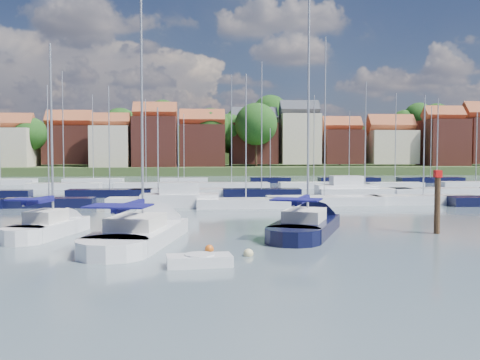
{
  "coord_description": "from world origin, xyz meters",
  "views": [
    {
      "loc": [
        -3.37,
        -28.8,
        5.0
      ],
      "look_at": [
        -0.23,
        14.0,
        2.75
      ],
      "focal_mm": 40.0,
      "sensor_mm": 36.0,
      "label": 1
    }
  ],
  "objects": [
    {
      "name": "marina_field",
      "position": [
        1.91,
        35.15,
        0.43
      ],
      "size": [
        79.62,
        41.41,
        15.93
      ],
      "color": "white",
      "rests_on": "ground"
    },
    {
      "name": "far_shore_town",
      "position": [
        2.23,
        132.67,
        4.61
      ],
      "size": [
        212.46,
        90.0,
        22.27
      ],
      "color": "#374B25",
      "rests_on": "ground"
    },
    {
      "name": "buoy_b",
      "position": [
        -6.44,
        -3.28,
        0.0
      ],
      "size": [
        0.42,
        0.42,
        0.42
      ],
      "primitive_type": "sphere",
      "color": "beige",
      "rests_on": "ground"
    },
    {
      "name": "sailboat_left",
      "position": [
        -12.25,
        4.68,
        0.37
      ],
      "size": [
        4.54,
        9.39,
        12.46
      ],
      "rotation": [
        0.0,
        0.0,
        1.33
      ],
      "color": "white",
      "rests_on": "ground"
    },
    {
      "name": "buoy_e",
      "position": [
        2.56,
        6.01,
        0.0
      ],
      "size": [
        0.47,
        0.47,
        0.47
      ],
      "primitive_type": "sphere",
      "color": "#D85914",
      "rests_on": "ground"
    },
    {
      "name": "buoy_d",
      "position": [
        -1.1,
        -3.4,
        0.0
      ],
      "size": [
        0.49,
        0.49,
        0.49
      ],
      "primitive_type": "sphere",
      "color": "beige",
      "rests_on": "ground"
    },
    {
      "name": "buoy_c",
      "position": [
        -2.97,
        -2.05,
        0.0
      ],
      "size": [
        0.46,
        0.46,
        0.46
      ],
      "primitive_type": "sphere",
      "color": "#D85914",
      "rests_on": "ground"
    },
    {
      "name": "timber_piling",
      "position": [
        11.04,
        2.73,
        0.91
      ],
      "size": [
        0.4,
        0.4,
        6.15
      ],
      "color": "#4C331E",
      "rests_on": "ground"
    },
    {
      "name": "ground",
      "position": [
        0.0,
        40.0,
        0.0
      ],
      "size": [
        260.0,
        260.0,
        0.0
      ],
      "primitive_type": "plane",
      "color": "#43535A",
      "rests_on": "ground"
    },
    {
      "name": "tender",
      "position": [
        -3.46,
        -5.53,
        0.24
      ],
      "size": [
        2.98,
        1.65,
        0.62
      ],
      "rotation": [
        0.0,
        0.0,
        0.12
      ],
      "color": "white",
      "rests_on": "ground"
    },
    {
      "name": "sailboat_centre",
      "position": [
        -6.4,
        2.74,
        0.35
      ],
      "size": [
        6.09,
        13.77,
        18.03
      ],
      "rotation": [
        0.0,
        0.0,
        1.37
      ],
      "color": "white",
      "rests_on": "ground"
    },
    {
      "name": "sailboat_navy",
      "position": [
        3.59,
        4.67,
        0.35
      ],
      "size": [
        7.35,
        12.13,
        16.37
      ],
      "rotation": [
        0.0,
        0.0,
        1.18
      ],
      "color": "black",
      "rests_on": "ground"
    }
  ]
}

